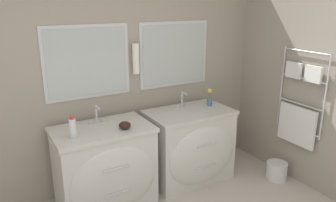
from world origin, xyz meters
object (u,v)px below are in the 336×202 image
vanity_left (106,168)px  toiletry_bottle (73,128)px  amenity_bowl (125,125)px  vanity_right (190,146)px  flower_vase (210,98)px  waste_bin (277,170)px

vanity_left → toiletry_bottle: toiletry_bottle is taller
amenity_bowl → vanity_right: bearing=6.4°
vanity_right → flower_vase: bearing=14.4°
vanity_left → vanity_right: 1.05m
vanity_right → toiletry_bottle: 1.47m
waste_bin → flower_vase: bearing=133.5°
amenity_bowl → waste_bin: size_ratio=0.49×
toiletry_bottle → amenity_bowl: bearing=-4.0°
vanity_left → waste_bin: (1.96, -0.53, -0.32)m
vanity_left → waste_bin: vanity_left is taller
amenity_bowl → flower_vase: (1.19, 0.18, 0.06)m
toiletry_bottle → vanity_right: bearing=2.6°
vanity_right → waste_bin: size_ratio=3.95×
amenity_bowl → waste_bin: bearing=-13.9°
toiletry_bottle → amenity_bowl: size_ratio=1.71×
vanity_left → vanity_right: bearing=0.0°
amenity_bowl → waste_bin: amenity_bowl is taller
toiletry_bottle → waste_bin: 2.48m
vanity_right → waste_bin: (0.91, -0.53, -0.32)m
vanity_left → flower_vase: bearing=3.4°
toiletry_bottle → waste_bin: toiletry_bottle is taller
vanity_right → amenity_bowl: bearing=-173.6°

